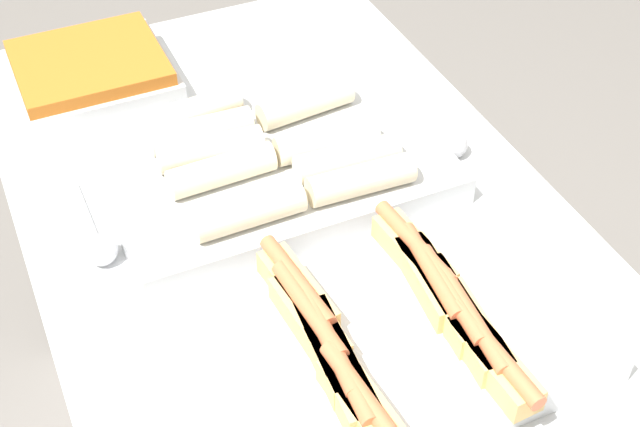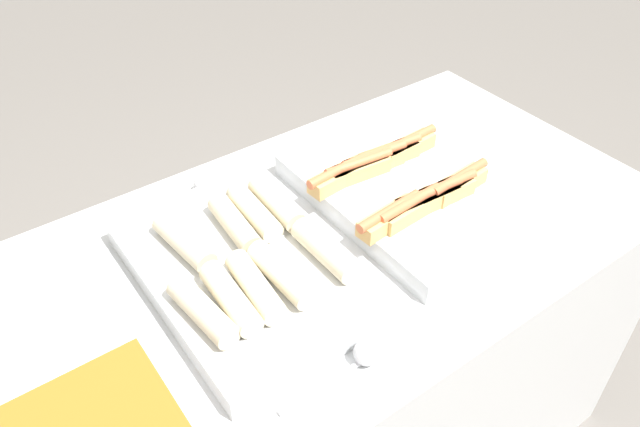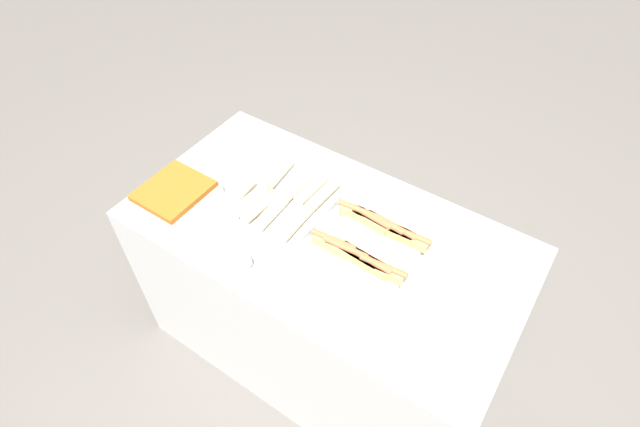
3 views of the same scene
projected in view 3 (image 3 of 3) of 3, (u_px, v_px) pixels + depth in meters
name	position (u px, v px, depth m)	size (l,w,h in m)	color
ground_plane	(324.00, 343.00, 2.53)	(12.00, 12.00, 0.00)	slate
counter	(324.00, 295.00, 2.20)	(1.52, 0.80, 0.88)	silver
tray_hotdogs	(370.00, 246.00, 1.78)	(0.38, 0.53, 0.10)	silver
tray_wraps	(281.00, 202.00, 1.93)	(0.36, 0.53, 0.10)	silver
tray_side_front	(175.00, 195.00, 1.96)	(0.25, 0.28, 0.07)	silver
serving_spoon_near	(243.00, 261.00, 1.76)	(0.21, 0.05, 0.05)	silver
serving_spoon_far	(333.00, 167.00, 2.09)	(0.20, 0.05, 0.05)	silver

